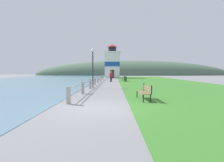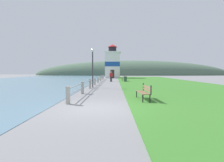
% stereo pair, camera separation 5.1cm
% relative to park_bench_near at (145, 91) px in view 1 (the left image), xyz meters
% --- Properties ---
extents(ground_plane, '(160.00, 160.00, 0.00)m').
position_rel_park_bench_near_xyz_m(ground_plane, '(-2.58, -2.07, -0.54)').
color(ground_plane, slate).
extents(grass_verge, '(12.00, 51.28, 0.06)m').
position_rel_park_bench_near_xyz_m(grass_verge, '(5.01, 15.02, -0.51)').
color(grass_verge, '#387528').
rests_on(grass_verge, ground_plane).
extents(water_strip, '(24.00, 82.05, 0.01)m').
position_rel_park_bench_near_xyz_m(water_strip, '(-16.66, 15.02, -0.53)').
color(water_strip, slate).
rests_on(water_strip, ground_plane).
extents(seawall_railing, '(0.18, 28.24, 0.91)m').
position_rel_park_bench_near_xyz_m(seawall_railing, '(-4.06, 12.96, -0.01)').
color(seawall_railing, '#A8A399').
rests_on(seawall_railing, ground_plane).
extents(park_bench_near, '(0.58, 1.82, 0.94)m').
position_rel_park_bench_near_xyz_m(park_bench_near, '(0.00, 0.00, 0.00)').
color(park_bench_near, brown).
rests_on(park_bench_near, ground_plane).
extents(park_bench_midway, '(0.60, 1.71, 0.94)m').
position_rel_park_bench_near_xyz_m(park_bench_midway, '(-0.16, 19.09, -0.00)').
color(park_bench_midway, brown).
rests_on(park_bench_midway, ground_plane).
extents(lighthouse, '(4.05, 4.05, 8.22)m').
position_rel_park_bench_near_xyz_m(lighthouse, '(-2.24, 33.17, 3.04)').
color(lighthouse, white).
rests_on(lighthouse, ground_plane).
extents(person_strolling, '(0.45, 0.34, 1.64)m').
position_rel_park_bench_near_xyz_m(person_strolling, '(-2.25, 17.77, 0.35)').
color(person_strolling, '#28282D').
rests_on(person_strolling, ground_plane).
extents(trash_bin, '(0.54, 0.54, 0.84)m').
position_rel_park_bench_near_xyz_m(trash_bin, '(-0.04, 17.24, -0.11)').
color(trash_bin, '#2D5138').
rests_on(trash_bin, ground_plane).
extents(lamp_post, '(0.36, 0.36, 3.96)m').
position_rel_park_bench_near_xyz_m(lamp_post, '(-3.91, 7.79, 2.20)').
color(lamp_post, '#333338').
rests_on(lamp_post, ground_plane).
extents(distant_hillside, '(80.00, 16.00, 12.00)m').
position_rel_park_bench_near_xyz_m(distant_hillside, '(5.42, 62.12, -0.54)').
color(distant_hillside, '#4C6651').
rests_on(distant_hillside, ground_plane).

